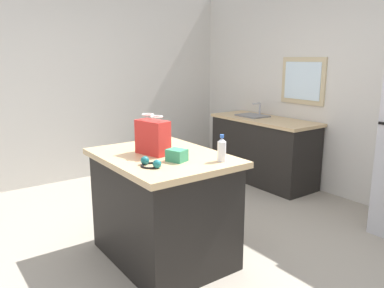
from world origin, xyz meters
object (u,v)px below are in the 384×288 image
(small_box, at_px, (177,155))
(bottle, at_px, (222,150))
(ear_defenders, at_px, (151,163))
(kitchen_island, at_px, (163,207))
(shopping_bag, at_px, (153,137))

(small_box, height_order, bottle, bottle)
(bottle, distance_m, ear_defenders, 0.55)
(kitchen_island, xyz_separation_m, small_box, (0.23, -0.01, 0.50))
(kitchen_island, relative_size, shopping_bag, 3.67)
(kitchen_island, bearing_deg, small_box, -2.85)
(small_box, height_order, ear_defenders, small_box)
(small_box, bearing_deg, kitchen_island, 177.15)
(bottle, relative_size, ear_defenders, 1.06)
(bottle, height_order, ear_defenders, bottle)
(shopping_bag, bearing_deg, kitchen_island, 36.04)
(small_box, xyz_separation_m, bottle, (0.20, 0.28, 0.05))
(shopping_bag, distance_m, ear_defenders, 0.39)
(bottle, bearing_deg, shopping_bag, -148.28)
(ear_defenders, bearing_deg, shopping_bag, 147.44)
(small_box, bearing_deg, bottle, 53.36)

